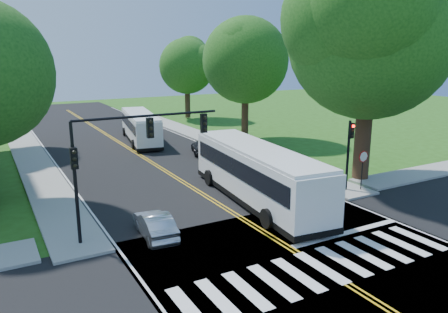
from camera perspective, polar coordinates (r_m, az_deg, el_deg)
ground at (r=19.27m, az=11.53°, el=-13.44°), size 140.00×140.00×0.00m
road at (r=34.03m, az=-8.49°, el=-1.37°), size 14.00×96.00×0.01m
cross_road at (r=19.26m, az=11.53°, el=-13.42°), size 60.00×12.00×0.01m
center_line at (r=37.69m, az=-10.66°, el=0.02°), size 0.36×70.00×0.01m
edge_line_w at (r=36.21m, az=-20.90°, el=-1.20°), size 0.12×70.00×0.01m
edge_line_e at (r=40.28m, az=-1.47°, el=1.11°), size 0.12×70.00×0.01m
crosswalk at (r=18.93m, az=12.54°, el=-13.95°), size 12.60×3.00×0.01m
stop_bar at (r=22.52m, az=15.74°, el=-9.56°), size 6.60×0.40×0.01m
sidewalk_nw at (r=38.94m, az=-23.75°, el=-0.39°), size 2.60×40.00×0.15m
sidewalk_ne at (r=43.55m, az=-1.56°, el=2.13°), size 2.60×40.00×0.15m
tree_ne_big at (r=30.67m, az=18.58°, el=14.65°), size 10.80×10.80×14.91m
tree_east_mid at (r=43.43m, az=2.83°, el=12.43°), size 8.40×8.40×11.93m
tree_east_far at (r=58.06m, az=-4.87°, el=11.67°), size 7.20×7.20×10.34m
signal_nw at (r=20.53m, az=-12.66°, el=1.18°), size 7.15×0.46×5.66m
signal_ne at (r=28.13m, az=16.04°, el=1.31°), size 0.30×0.46×4.40m
stop_sign at (r=28.58m, az=17.70°, el=-0.53°), size 0.76×0.08×2.53m
bus_lead at (r=25.63m, az=4.31°, el=-2.16°), size 4.04×12.90×3.28m
bus_follow at (r=43.84m, az=-10.85°, el=3.87°), size 4.22×11.18×2.83m
hatchback at (r=21.27m, az=-8.99°, el=-8.81°), size 1.61×3.83×1.23m
suv at (r=29.95m, az=6.13°, el=-2.00°), size 2.37×4.90×1.34m
dark_sedan at (r=38.01m, az=-2.91°, el=1.24°), size 2.85×4.30×1.16m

